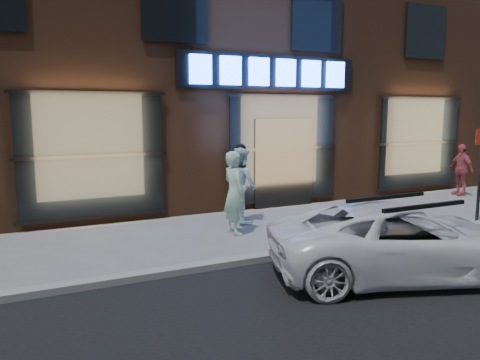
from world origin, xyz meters
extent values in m
plane|color=slate|center=(0.00, 0.00, 0.00)|extent=(90.00, 90.00, 0.00)
cube|color=gray|center=(0.00, 0.00, 0.06)|extent=(60.00, 0.25, 0.12)
cube|color=#54301E|center=(0.00, 8.00, 5.00)|extent=(30.00, 8.00, 10.00)
cube|color=black|center=(-0.40, 3.95, 3.60)|extent=(5.20, 0.06, 0.90)
cube|color=black|center=(0.00, 3.92, 1.20)|extent=(1.80, 0.10, 2.40)
cube|color=#FFBF72|center=(-5.00, 3.98, 1.60)|extent=(3.00, 0.04, 2.60)
cube|color=black|center=(-5.00, 3.94, 1.60)|extent=(3.20, 0.06, 2.80)
cube|color=#FFBF72|center=(0.00, 3.98, 1.60)|extent=(3.00, 0.04, 2.60)
cube|color=black|center=(0.00, 3.94, 1.60)|extent=(3.20, 0.06, 2.80)
cube|color=#FFBF72|center=(5.00, 3.98, 1.60)|extent=(3.00, 0.04, 2.60)
cube|color=black|center=(5.00, 3.94, 1.60)|extent=(3.20, 0.06, 2.80)
cube|color=black|center=(-3.00, 3.94, 5.00)|extent=(1.60, 0.06, 1.60)
cube|color=black|center=(1.00, 3.94, 5.00)|extent=(1.60, 0.06, 1.60)
cube|color=black|center=(5.00, 3.94, 5.00)|extent=(1.60, 0.06, 1.60)
cube|color=#2659FF|center=(-2.40, 3.88, 3.60)|extent=(0.55, 0.12, 0.70)
cube|color=#2659FF|center=(-1.60, 3.88, 3.60)|extent=(0.55, 0.12, 0.70)
cube|color=#2659FF|center=(-0.80, 3.88, 3.60)|extent=(0.55, 0.12, 0.70)
cube|color=#2659FF|center=(0.00, 3.88, 3.60)|extent=(0.55, 0.12, 0.70)
cube|color=#2659FF|center=(0.80, 3.88, 3.60)|extent=(0.55, 0.12, 0.70)
cube|color=#2659FF|center=(1.60, 3.88, 3.60)|extent=(0.55, 0.12, 0.70)
imported|color=#B1E9C3|center=(-2.44, 1.88, 0.89)|extent=(0.47, 0.67, 1.77)
imported|color=white|center=(-1.83, 2.81, 0.89)|extent=(0.76, 0.93, 1.77)
imported|color=#C2505C|center=(5.87, 3.05, 0.80)|extent=(0.50, 0.98, 1.60)
imported|color=white|center=(-1.15, -1.64, 0.58)|extent=(4.59, 3.20, 1.16)
cylinder|color=#262628|center=(2.94, 0.17, 1.11)|extent=(0.07, 0.07, 2.23)
camera|label=1|loc=(-6.53, -6.96, 2.61)|focal=35.00mm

